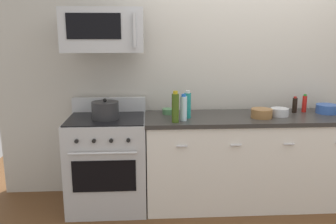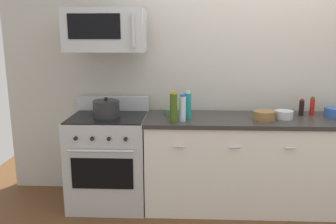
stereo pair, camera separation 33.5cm
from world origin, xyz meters
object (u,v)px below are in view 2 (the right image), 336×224
at_px(bowl_steel_prep, 284,114).
at_px(bowl_blue_mixing, 336,112).
at_px(range_oven, 109,159).
at_px(bowl_green_glaze, 171,111).
at_px(microwave, 106,30).
at_px(bottle_olive_oil, 173,108).
at_px(stockpot, 106,109).
at_px(bottle_sparkling_teal, 188,105).
at_px(bottle_hot_sauce_red, 312,106).
at_px(bowl_wooden_salad, 264,115).
at_px(bottle_soy_sauce_dark, 301,108).
at_px(bottle_water_clear, 182,108).

bearing_deg(bowl_steel_prep, bowl_blue_mixing, 9.99).
relative_size(range_oven, bowl_green_glaze, 7.89).
xyz_separation_m(microwave, bowl_blue_mixing, (2.24, 0.03, -0.78)).
relative_size(microwave, bowl_blue_mixing, 3.39).
bearing_deg(bottle_olive_oil, bowl_green_glaze, 95.89).
height_order(microwave, stockpot, microwave).
xyz_separation_m(microwave, bottle_sparkling_teal, (0.79, -0.09, -0.70)).
relative_size(microwave, bottle_hot_sauce_red, 3.96).
bearing_deg(bowl_green_glaze, bowl_wooden_salad, -13.92).
bearing_deg(stockpot, bottle_olive_oil, -14.16).
height_order(microwave, bottle_hot_sauce_red, microwave).
bearing_deg(bowl_steel_prep, stockpot, -178.92).
relative_size(bottle_sparkling_teal, bowl_green_glaze, 1.98).
bearing_deg(bowl_blue_mixing, bowl_wooden_salad, -167.99).
xyz_separation_m(range_oven, microwave, (0.00, 0.04, 1.28)).
height_order(bottle_soy_sauce_dark, bottle_hot_sauce_red, bottle_hot_sauce_red).
xyz_separation_m(bottle_water_clear, stockpot, (-0.74, 0.11, -0.03)).
relative_size(range_oven, stockpot, 4.17).
xyz_separation_m(bottle_soy_sauce_dark, bowl_green_glaze, (-1.30, 0.02, -0.05)).
distance_m(microwave, bottle_sparkling_teal, 1.06).
relative_size(bottle_olive_oil, bowl_steel_prep, 1.66).
xyz_separation_m(microwave, bowl_wooden_salad, (1.51, -0.13, -0.78)).
distance_m(bottle_hot_sauce_red, bowl_steel_prep, 0.36).
height_order(bottle_sparkling_teal, bottle_hot_sauce_red, bottle_sparkling_teal).
bearing_deg(bottle_olive_oil, microwave, 158.10).
height_order(range_oven, bottle_olive_oil, bottle_olive_oil).
height_order(bowl_steel_prep, bowl_wooden_salad, bowl_wooden_salad).
relative_size(microwave, bottle_olive_oil, 2.55).
distance_m(bottle_sparkling_teal, bowl_steel_prep, 0.93).
distance_m(bottle_sparkling_teal, bottle_soy_sauce_dark, 1.15).
distance_m(microwave, bottle_water_clear, 1.04).
distance_m(bottle_sparkling_teal, bottle_olive_oil, 0.21).
distance_m(bowl_green_glaze, stockpot, 0.65).
xyz_separation_m(microwave, stockpot, (-0.00, -0.10, -0.74)).
height_order(range_oven, bowl_steel_prep, range_oven).
bearing_deg(bottle_hot_sauce_red, stockpot, -174.56).
bearing_deg(bowl_blue_mixing, range_oven, -178.14).
height_order(bottle_olive_oil, bowl_green_glaze, bottle_olive_oil).
height_order(range_oven, stockpot, stockpot).
distance_m(microwave, bowl_steel_prep, 1.89).
height_order(bottle_olive_oil, bowl_wooden_salad, bottle_olive_oil).
distance_m(bowl_blue_mixing, bowl_green_glaze, 1.63).
distance_m(bottle_water_clear, bottle_olive_oil, 0.10).
relative_size(bottle_olive_oil, bowl_wooden_salad, 1.42).
relative_size(bowl_blue_mixing, bowl_green_glaze, 1.62).
distance_m(microwave, bottle_soy_sauce_dark, 2.06).
xyz_separation_m(bottle_hot_sauce_red, bowl_wooden_salad, (-0.52, -0.22, -0.04)).
bearing_deg(range_oven, stockpot, -90.00).
xyz_separation_m(bottle_hot_sauce_red, bowl_blue_mixing, (0.21, -0.07, -0.04)).
height_order(microwave, bowl_wooden_salad, microwave).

